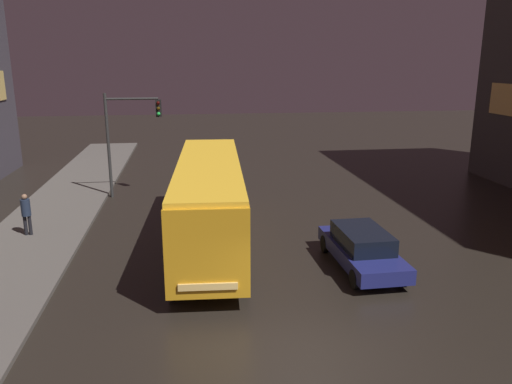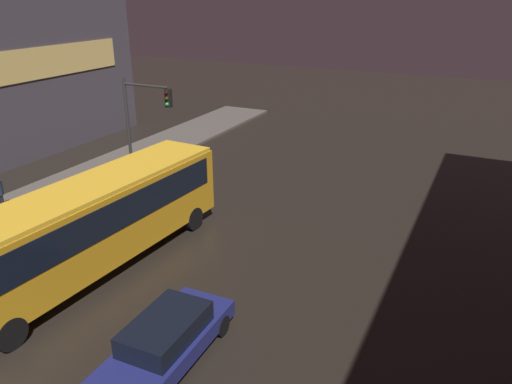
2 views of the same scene
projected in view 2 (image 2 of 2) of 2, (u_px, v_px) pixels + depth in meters
The scene contains 4 objects.
sidewalk_left at pixel (10, 213), 22.99m from camera, with size 4.00×48.00×0.15m.
bus_near at pixel (93, 218), 17.74m from camera, with size 3.09×11.84×3.36m.
car_taxi at pixel (167, 339), 13.67m from camera, with size 1.93×4.72×1.40m.
traffic_light_main at pixel (143, 114), 25.33m from camera, with size 2.91×0.35×5.52m.
Camera 2 is at (10.39, -3.83, 9.63)m, focal length 35.00 mm.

